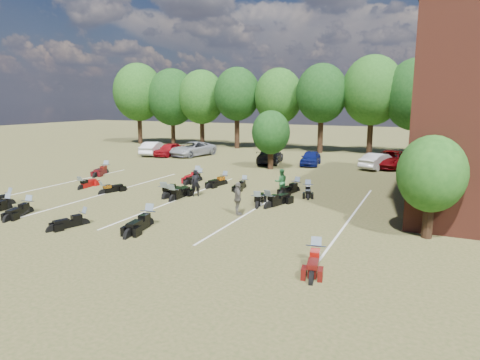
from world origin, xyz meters
The scene contains 35 objects.
ground centered at (0.00, 0.00, 0.00)m, with size 160.00×160.00×0.00m, color brown.
car_0 centered at (-14.60, 19.15, 0.68)m, with size 1.61×4.01×1.37m, color maroon.
car_1 centered at (-16.47, 19.06, 0.72)m, with size 1.53×4.39×1.45m, color silver.
car_2 centered at (-12.37, 20.15, 0.74)m, with size 2.46×5.33×1.48m, color #95979D.
car_3 centered at (-3.19, 18.58, 0.69)m, with size 1.93×4.74×1.38m, color black.
car_4 centered at (0.52, 19.04, 0.65)m, with size 1.54×3.83×1.31m, color #0C1454.
car_5 centered at (6.38, 19.27, 0.68)m, with size 1.45×4.15×1.37m, color beige.
car_6 centered at (7.15, 20.46, 0.73)m, with size 2.43×5.28×1.47m, color #630509.
person_black centered at (-2.48, 3.87, 0.81)m, with size 0.59×0.39×1.61m, color black.
person_green centered at (2.09, 6.43, 0.81)m, with size 0.78×0.61×1.61m, color #266633.
person_grey centered at (1.66, 1.00, 0.85)m, with size 1.00×0.41×1.70m, color #59564C.
motorcycle_0 centered at (-10.15, -3.03, 0.00)m, with size 0.66×2.08×1.16m, color black, non-canonical shape.
motorcycle_1 centered at (-10.94, -2.33, 0.00)m, with size 0.75×2.35×1.31m, color black, non-canonical shape.
motorcycle_2 centered at (-8.43, -3.12, 0.00)m, with size 0.72×2.27×1.26m, color black, non-canonical shape.
motorcycle_3 centered at (-4.24, -3.57, 0.00)m, with size 0.66×2.06×1.15m, color black, non-canonical shape.
motorcycle_4 centered at (-1.34, -2.44, 0.00)m, with size 0.81×2.53×1.41m, color black, non-canonical shape.
motorcycle_6 centered at (6.93, -3.77, 0.00)m, with size 0.74×2.33×1.30m, color #4B0D0A, non-canonical shape.
motorcycle_7 centered at (-10.37, 2.51, 0.00)m, with size 0.68×2.15×1.20m, color #950C0A, non-canonical shape.
motorcycle_8 centered at (-8.06, 1.96, 0.00)m, with size 0.65×2.05×1.15m, color black, non-canonical shape.
motorcycle_9 centered at (-3.91, 2.61, 0.00)m, with size 0.80×2.51×1.40m, color black, non-canonical shape.
motorcycle_10 centered at (-3.71, 2.62, 0.00)m, with size 0.75×2.37×1.32m, color black, non-canonical shape.
motorcycle_11 centered at (-3.06, 2.22, 0.00)m, with size 0.80×2.50×1.39m, color black, non-canonical shape.
motorcycle_12 centered at (1.99, 2.81, 0.00)m, with size 0.75×2.36×1.32m, color black, non-canonical shape.
motorcycle_13 centered at (2.58, 2.99, 0.00)m, with size 0.80×2.52×1.41m, color black, non-canonical shape.
motorcycle_14 centered at (-13.25, 8.08, 0.00)m, with size 0.80×2.52×1.40m, color #40090D, non-canonical shape.
motorcycle_15 centered at (-5.21, 8.70, 0.00)m, with size 0.80×2.50×1.40m, color maroon, non-canonical shape.
motorcycle_16 centered at (-4.79, 8.31, 0.00)m, with size 0.72×2.26×1.26m, color black, non-canonical shape.
motorcycle_17 centered at (-2.56, 7.87, 0.00)m, with size 0.73×2.30×1.28m, color black, non-canonical shape.
motorcycle_18 centered at (2.69, 7.67, 0.00)m, with size 0.75×2.34×1.30m, color black, non-canonical shape.
motorcycle_19 centered at (-0.85, 7.40, 0.00)m, with size 0.65×2.05×1.14m, color black, non-canonical shape.
motorcycle_20 centered at (3.53, 7.38, 0.00)m, with size 0.68×2.14×1.19m, color black, non-canonical shape.
tree_line centered at (-1.00, 29.00, 6.31)m, with size 56.00×6.00×9.79m.
young_tree_near_building centered at (10.50, 1.00, 2.75)m, with size 2.80×2.80×4.16m.
young_tree_midfield centered at (-2.00, 15.50, 3.09)m, with size 3.20×3.20×4.70m.
parking_lines centered at (-3.00, 3.00, 0.01)m, with size 20.10×14.00×0.01m.
Camera 1 is at (10.50, -18.15, 5.77)m, focal length 32.00 mm.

